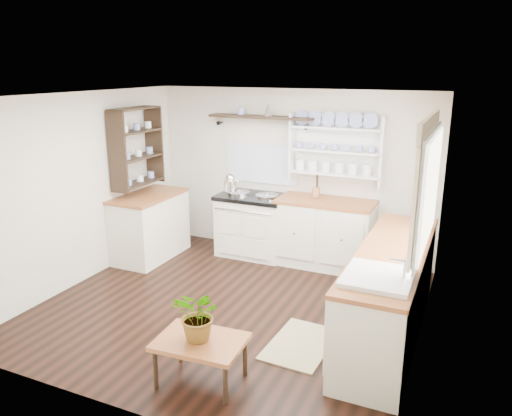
% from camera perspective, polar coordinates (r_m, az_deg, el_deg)
% --- Properties ---
extents(floor, '(4.00, 3.80, 0.01)m').
position_cam_1_polar(floor, '(5.69, -2.94, -11.12)').
color(floor, black).
rests_on(floor, ground).
extents(wall_back, '(4.00, 0.02, 2.30)m').
position_cam_1_polar(wall_back, '(6.96, 4.03, 3.99)').
color(wall_back, beige).
rests_on(wall_back, ground).
extents(wall_right, '(0.02, 3.80, 2.30)m').
position_cam_1_polar(wall_right, '(4.74, 18.98, -2.61)').
color(wall_right, beige).
rests_on(wall_right, ground).
extents(wall_left, '(0.02, 3.80, 2.30)m').
position_cam_1_polar(wall_left, '(6.41, -19.26, 2.07)').
color(wall_left, beige).
rests_on(wall_left, ground).
extents(ceiling, '(4.00, 3.80, 0.01)m').
position_cam_1_polar(ceiling, '(5.08, -3.31, 12.67)').
color(ceiling, white).
rests_on(ceiling, wall_back).
extents(window, '(0.08, 1.55, 1.22)m').
position_cam_1_polar(window, '(4.78, 19.00, 2.71)').
color(window, white).
rests_on(window, wall_right).
extents(aga_cooker, '(0.97, 0.67, 0.90)m').
position_cam_1_polar(aga_cooker, '(7.01, -0.36, -1.89)').
color(aga_cooker, white).
rests_on(aga_cooker, floor).
extents(back_cabinets, '(1.27, 0.63, 0.90)m').
position_cam_1_polar(back_cabinets, '(6.69, 7.86, -2.75)').
color(back_cabinets, white).
rests_on(back_cabinets, floor).
extents(right_cabinets, '(0.62, 2.43, 0.90)m').
position_cam_1_polar(right_cabinets, '(5.11, 15.01, -9.24)').
color(right_cabinets, white).
rests_on(right_cabinets, floor).
extents(belfast_sink, '(0.55, 0.60, 0.45)m').
position_cam_1_polar(belfast_sink, '(4.29, 13.66, -9.13)').
color(belfast_sink, white).
rests_on(belfast_sink, right_cabinets).
extents(left_cabinets, '(0.62, 1.13, 0.90)m').
position_cam_1_polar(left_cabinets, '(7.07, -12.03, -1.94)').
color(left_cabinets, white).
rests_on(left_cabinets, floor).
extents(plate_rack, '(1.20, 0.22, 0.90)m').
position_cam_1_polar(plate_rack, '(6.67, 9.28, 6.83)').
color(plate_rack, white).
rests_on(plate_rack, wall_back).
extents(high_shelf, '(1.50, 0.29, 0.16)m').
position_cam_1_polar(high_shelf, '(6.88, 0.62, 10.28)').
color(high_shelf, black).
rests_on(high_shelf, wall_back).
extents(left_shelving, '(0.28, 0.80, 1.05)m').
position_cam_1_polar(left_shelving, '(6.90, -13.50, 6.86)').
color(left_shelving, black).
rests_on(left_shelving, wall_left).
extents(kettle, '(0.19, 0.19, 0.23)m').
position_cam_1_polar(kettle, '(6.86, -2.92, 2.93)').
color(kettle, silver).
rests_on(kettle, aga_cooker).
extents(utensil_crock, '(0.11, 0.11, 0.13)m').
position_cam_1_polar(utensil_crock, '(6.67, 6.86, 1.80)').
color(utensil_crock, '#AE6940').
rests_on(utensil_crock, back_cabinets).
extents(center_table, '(0.76, 0.57, 0.40)m').
position_cam_1_polar(center_table, '(4.33, -6.36, -15.26)').
color(center_table, brown).
rests_on(center_table, floor).
extents(potted_plant, '(0.46, 0.41, 0.45)m').
position_cam_1_polar(potted_plant, '(4.20, -6.47, -12.08)').
color(potted_plant, '#3F7233').
rests_on(potted_plant, center_table).
extents(floor_rug, '(0.59, 0.88, 0.02)m').
position_cam_1_polar(floor_rug, '(4.99, 5.11, -15.22)').
color(floor_rug, '#958656').
rests_on(floor_rug, floor).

